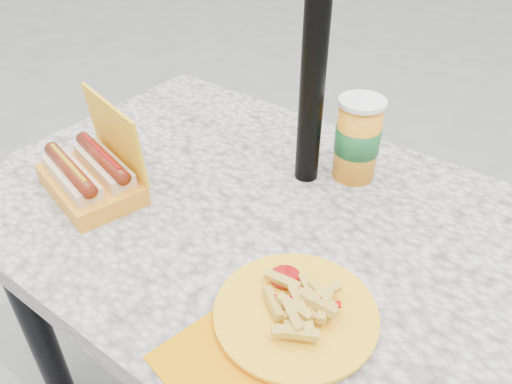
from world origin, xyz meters
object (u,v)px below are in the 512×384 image
Objects in this scene: fries_plate at (292,315)px; soda_cup at (357,139)px; umbrella_pole at (318,12)px; hotdog_box at (92,174)px.

soda_cup is (-0.12, 0.41, 0.08)m from fries_plate.
umbrella_pole is 0.28m from soda_cup.
soda_cup is (0.08, 0.06, -0.26)m from umbrella_pole.
soda_cup is at bearing 105.67° from fries_plate.
umbrella_pole is 12.19× the size of soda_cup.
fries_plate is (0.20, -0.35, -0.34)m from umbrella_pole.
fries_plate is (0.52, -0.04, -0.03)m from hotdog_box.
hotdog_box is 1.43× the size of soda_cup.
hotdog_box reaches higher than fries_plate.
umbrella_pole is at bearing 58.63° from hotdog_box.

